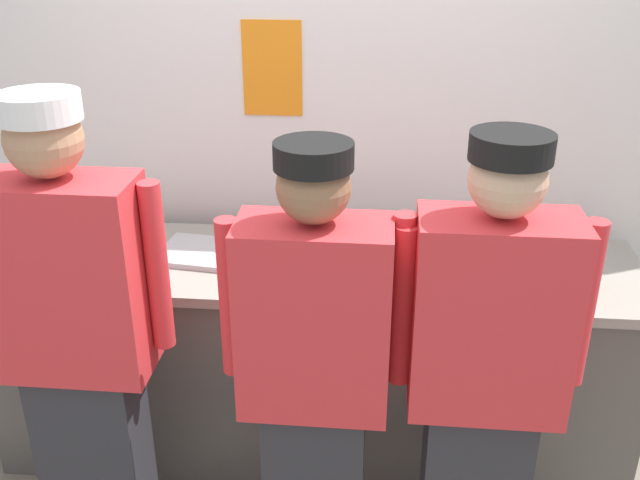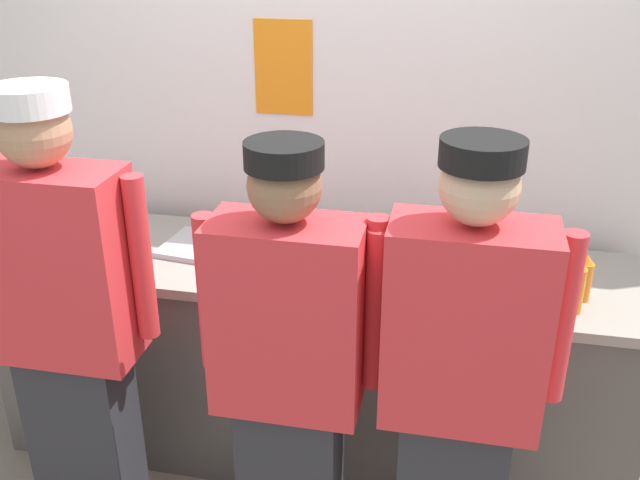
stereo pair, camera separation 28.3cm
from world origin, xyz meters
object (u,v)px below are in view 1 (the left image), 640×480
object	(u,v)px
mixing_bowl_steel	(351,253)
ramekin_red_sauce	(417,281)
ramekin_green_sauce	(489,250)
ramekin_orange_sauce	(527,284)
sheet_tray	(214,254)
deli_cup	(492,272)
plate_stack_front	(434,253)
chef_far_right	(485,378)
chef_near_left	(78,340)
plate_stack_rear	(110,251)
squeeze_bottle_primary	(583,265)
squeeze_bottle_secondary	(578,274)
ramekin_yellow_sauce	(64,265)
chef_center	(314,378)

from	to	relation	value
mixing_bowl_steel	ramekin_red_sauce	world-z (taller)	mixing_bowl_steel
ramekin_green_sauce	ramekin_orange_sauce	distance (m)	0.30
ramekin_red_sauce	sheet_tray	bearing A→B (deg)	167.13
deli_cup	plate_stack_front	bearing A→B (deg)	141.18
plate_stack_front	chef_far_right	bearing A→B (deg)	-80.34
chef_near_left	deli_cup	world-z (taller)	chef_near_left
ramekin_green_sauce	ramekin_red_sauce	xyz separation A→B (m)	(-0.30, -0.30, -0.00)
plate_stack_front	plate_stack_rear	world-z (taller)	plate_stack_front
chef_far_right	deli_cup	distance (m)	0.57
chef_far_right	ramekin_green_sauce	xyz separation A→B (m)	(0.10, 0.81, 0.06)
squeeze_bottle_primary	ramekin_green_sauce	xyz separation A→B (m)	(-0.31, 0.23, -0.06)
squeeze_bottle_secondary	ramekin_orange_sauce	size ratio (longest dim) A/B	2.00
plate_stack_rear	ramekin_green_sauce	bearing A→B (deg)	5.54
chef_far_right	plate_stack_front	world-z (taller)	chef_far_right
chef_near_left	ramekin_orange_sauce	xyz separation A→B (m)	(1.51, 0.50, 0.01)
mixing_bowl_steel	ramekin_yellow_sauce	xyz separation A→B (m)	(-1.10, -0.15, -0.03)
chef_far_right	ramekin_orange_sauce	distance (m)	0.57
mixing_bowl_steel	deli_cup	bearing A→B (deg)	-10.99
chef_near_left	ramekin_red_sauce	xyz separation A→B (m)	(1.10, 0.49, 0.01)
chef_center	sheet_tray	world-z (taller)	chef_center
chef_far_right	plate_stack_rear	bearing A→B (deg)	155.17
deli_cup	mixing_bowl_steel	bearing A→B (deg)	169.01
mixing_bowl_steel	ramekin_orange_sauce	xyz separation A→B (m)	(0.66, -0.13, -0.03)
chef_near_left	ramekin_yellow_sauce	distance (m)	0.55
squeeze_bottle_primary	chef_near_left	bearing A→B (deg)	-161.96
plate_stack_rear	ramekin_red_sauce	distance (m)	1.24
chef_center	plate_stack_front	distance (m)	0.85
squeeze_bottle_secondary	ramekin_red_sauce	bearing A→B (deg)	177.39
plate_stack_front	ramekin_yellow_sauce	xyz separation A→B (m)	(-1.43, -0.21, -0.02)
ramekin_green_sauce	ramekin_orange_sauce	size ratio (longest dim) A/B	1.02
ramekin_orange_sauce	deli_cup	world-z (taller)	deli_cup
ramekin_yellow_sauce	deli_cup	size ratio (longest dim) A/B	1.08
chef_near_left	deli_cup	size ratio (longest dim) A/B	17.34
chef_near_left	ramekin_orange_sauce	world-z (taller)	chef_near_left
ramekin_green_sauce	squeeze_bottle_secondary	bearing A→B (deg)	-50.42
squeeze_bottle_secondary	ramekin_orange_sauce	world-z (taller)	squeeze_bottle_secondary
chef_far_right	plate_stack_rear	size ratio (longest dim) A/B	7.01
ramekin_yellow_sauce	deli_cup	distance (m)	1.64
chef_far_right	mixing_bowl_steel	distance (m)	0.81
sheet_tray	squeeze_bottle_secondary	distance (m)	1.40
squeeze_bottle_primary	ramekin_yellow_sauce	distance (m)	1.97
deli_cup	plate_stack_rear	bearing A→B (deg)	176.23
chef_far_right	plate_stack_rear	world-z (taller)	chef_far_right
sheet_tray	ramekin_green_sauce	xyz separation A→B (m)	(1.11, 0.11, 0.01)
ramekin_orange_sauce	ramekin_red_sauce	world-z (taller)	ramekin_orange_sauce
chef_near_left	ramekin_green_sauce	bearing A→B (deg)	29.19
ramekin_green_sauce	ramekin_red_sauce	distance (m)	0.42
ramekin_green_sauce	squeeze_bottle_primary	bearing A→B (deg)	-36.44
plate_stack_front	squeeze_bottle_secondary	distance (m)	0.55
plate_stack_rear	squeeze_bottle_primary	distance (m)	1.84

